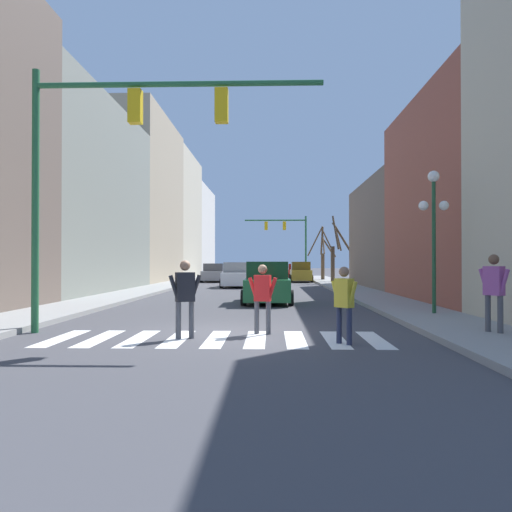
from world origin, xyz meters
name	(u,v)px	position (x,y,z in m)	size (l,w,h in m)	color
ground_plane	(221,333)	(0.00, 0.00, 0.00)	(240.00, 240.00, 0.00)	#424247
sidewalk_right	(470,331)	(6.11, 0.00, 0.07)	(2.45, 90.00, 0.15)	gray
building_row_left	(134,209)	(-10.34, 29.26, 6.17)	(6.00, 69.16, 13.75)	#66564C
building_row_right	(489,193)	(10.34, 8.65, 4.64)	(6.00, 32.86, 11.43)	#BCB299
crosswalk_stripes	(216,339)	(0.00, -0.98, 0.00)	(7.65, 2.60, 0.01)	white
traffic_signal_near	(118,140)	(-2.57, -0.13, 4.79)	(7.26, 0.28, 6.58)	#236038
traffic_signal_far	(288,234)	(2.92, 36.75, 4.50)	(6.10, 0.28, 6.25)	#236038
street_lamp_right_corner	(434,212)	(6.38, 3.50, 3.32)	(0.95, 0.36, 4.50)	#1E4C2D
car_parked_right_mid	(214,273)	(-3.73, 31.05, 0.75)	(2.07, 4.56, 1.60)	gray
car_driving_toward_lane	(301,273)	(3.78, 31.00, 0.81)	(1.96, 4.29, 1.75)	#A38423
car_parked_left_mid	(267,284)	(1.08, 9.04, 0.82)	(2.11, 4.49, 1.77)	#236B38
car_parked_right_far	(297,272)	(3.76, 37.39, 0.72)	(2.01, 4.17, 1.54)	red
car_parked_left_near	(237,276)	(-1.13, 22.15, 0.80)	(2.09, 4.78, 1.72)	white
pedestrian_waiting_at_curb	(344,298)	(2.82, -1.60, 0.99)	(0.53, 0.60, 1.67)	#282D47
pedestrian_near_right_corner	(494,286)	(6.37, -0.76, 1.21)	(0.50, 0.70, 1.79)	#4C4C51
pedestrian_on_left_sidewalk	(185,292)	(-0.73, -0.96, 1.07)	(0.74, 0.41, 1.80)	#4C4C51
pedestrian_crossing_street	(263,293)	(1.04, -0.17, 1.01)	(0.73, 0.30, 1.70)	#4C4C51
street_tree_right_mid	(335,252)	(6.44, 28.41, 2.56)	(1.59, 2.78, 5.36)	#473828
street_tree_left_mid	(323,255)	(5.93, 32.99, 2.37)	(2.55, 2.52, 4.85)	brown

